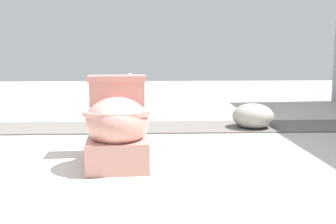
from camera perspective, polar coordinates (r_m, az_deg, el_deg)
ground_plane at (r=2.36m, az=-12.91°, el=-7.56°), size 14.00×14.00×0.00m
gravel_strip at (r=3.44m, az=-1.24°, el=-2.20°), size 0.56×8.00×0.01m
toilet at (r=2.34m, az=-7.35°, el=-1.99°), size 0.66×0.42×0.52m
boulder_near at (r=3.46m, az=12.23°, el=-0.58°), size 0.39×0.38×0.22m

